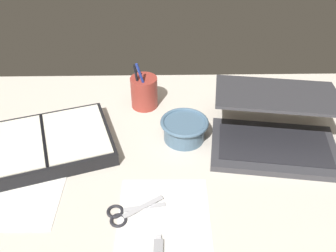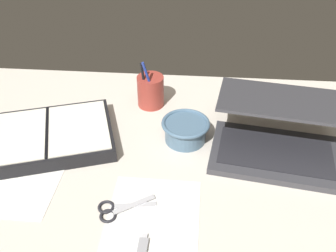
{
  "view_description": "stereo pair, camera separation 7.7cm",
  "coord_description": "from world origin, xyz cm",
  "px_view_note": "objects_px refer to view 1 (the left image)",
  "views": [
    {
      "loc": [
        -2.26,
        -68.01,
        69.4
      ],
      "look_at": [
        -0.84,
        10.71,
        9.0
      ],
      "focal_mm": 40.0,
      "sensor_mm": 36.0,
      "label": 1
    },
    {
      "loc": [
        5.46,
        -67.77,
        69.4
      ],
      "look_at": [
        -0.84,
        10.71,
        9.0
      ],
      "focal_mm": 40.0,
      "sensor_mm": 36.0,
      "label": 2
    }
  ],
  "objects_px": {
    "scissors": "(124,214)",
    "planner": "(45,144)",
    "bowl": "(184,129)",
    "pen_cup": "(144,92)",
    "laptop": "(275,129)"
  },
  "relations": [
    {
      "from": "laptop",
      "to": "scissors",
      "type": "xyz_separation_m",
      "value": [
        -0.4,
        -0.25,
        -0.05
      ]
    },
    {
      "from": "bowl",
      "to": "pen_cup",
      "type": "xyz_separation_m",
      "value": [
        -0.12,
        0.17,
        0.02
      ]
    },
    {
      "from": "laptop",
      "to": "bowl",
      "type": "height_order",
      "value": "laptop"
    },
    {
      "from": "planner",
      "to": "pen_cup",
      "type": "bearing_deg",
      "value": 20.65
    },
    {
      "from": "scissors",
      "to": "laptop",
      "type": "bearing_deg",
      "value": 10.48
    },
    {
      "from": "planner",
      "to": "scissors",
      "type": "bearing_deg",
      "value": -62.92
    },
    {
      "from": "planner",
      "to": "scissors",
      "type": "relative_size",
      "value": 3.02
    },
    {
      "from": "bowl",
      "to": "scissors",
      "type": "bearing_deg",
      "value": -119.17
    },
    {
      "from": "bowl",
      "to": "laptop",
      "type": "bearing_deg",
      "value": -5.57
    },
    {
      "from": "laptop",
      "to": "bowl",
      "type": "distance_m",
      "value": 0.25
    },
    {
      "from": "planner",
      "to": "laptop",
      "type": "bearing_deg",
      "value": -16.4
    },
    {
      "from": "pen_cup",
      "to": "scissors",
      "type": "distance_m",
      "value": 0.44
    },
    {
      "from": "scissors",
      "to": "planner",
      "type": "bearing_deg",
      "value": 113.88
    },
    {
      "from": "laptop",
      "to": "planner",
      "type": "height_order",
      "value": "laptop"
    },
    {
      "from": "laptop",
      "to": "pen_cup",
      "type": "bearing_deg",
      "value": 160.59
    }
  ]
}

